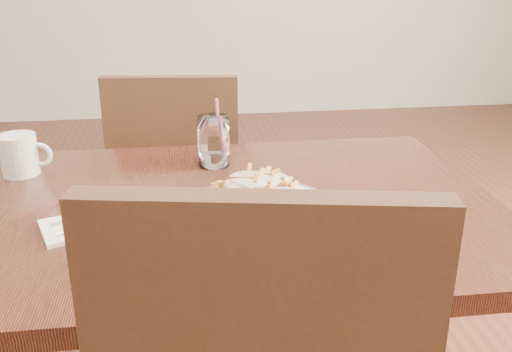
{
  "coord_description": "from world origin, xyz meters",
  "views": [
    {
      "loc": [
        -0.06,
        -1.1,
        1.24
      ],
      "look_at": [
        0.08,
        -0.03,
        0.82
      ],
      "focal_mm": 40.0,
      "sensor_mm": 36.0,
      "label": 1
    }
  ],
  "objects": [
    {
      "name": "table",
      "position": [
        0.0,
        0.0,
        0.67
      ],
      "size": [
        1.2,
        0.8,
        0.75
      ],
      "color": "black",
      "rests_on": "ground"
    },
    {
      "name": "coffee_mug",
      "position": [
        -0.44,
        0.24,
        0.8
      ],
      "size": [
        0.12,
        0.09,
        0.1
      ],
      "color": "white",
      "rests_on": "table"
    },
    {
      "name": "napkin",
      "position": [
        -0.25,
        -0.08,
        0.75
      ],
      "size": [
        0.21,
        0.17,
        0.01
      ],
      "primitive_type": "cube",
      "rotation": [
        0.0,
        0.0,
        0.35
      ],
      "color": "white",
      "rests_on": "table"
    },
    {
      "name": "chair_far",
      "position": [
        -0.08,
        0.72,
        0.51
      ],
      "size": [
        0.45,
        0.45,
        0.9
      ],
      "color": "#321D10",
      "rests_on": "ground"
    },
    {
      "name": "water_glass",
      "position": [
        0.02,
        0.24,
        0.8
      ],
      "size": [
        0.08,
        0.08,
        0.17
      ],
      "color": "white",
      "rests_on": "table"
    },
    {
      "name": "loaded_fries",
      "position": [
        0.08,
        -0.03,
        0.8
      ],
      "size": [
        0.21,
        0.17,
        0.06
      ],
      "color": "#C88B3D",
      "rests_on": "fries_plate"
    },
    {
      "name": "cutlery",
      "position": [
        -0.25,
        -0.07,
        0.76
      ],
      "size": [
        0.18,
        0.15,
        0.01
      ],
      "color": "silver",
      "rests_on": "napkin"
    },
    {
      "name": "fries_plate",
      "position": [
        0.08,
        -0.03,
        0.76
      ],
      "size": [
        0.31,
        0.27,
        0.02
      ],
      "color": "white",
      "rests_on": "table"
    }
  ]
}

